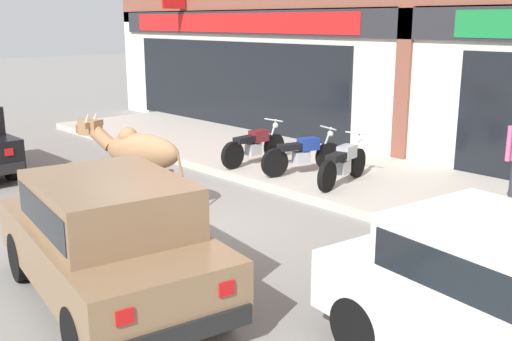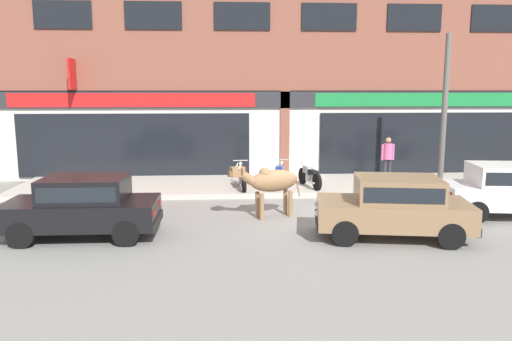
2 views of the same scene
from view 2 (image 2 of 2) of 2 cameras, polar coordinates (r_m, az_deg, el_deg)
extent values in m
plane|color=gray|center=(13.99, 6.02, -5.15)|extent=(90.00, 90.00, 0.00)
cube|color=#B7AFA3|center=(17.84, 3.92, -1.65)|extent=(19.00, 3.62, 0.17)
cube|color=brown|center=(19.82, 3.34, 18.51)|extent=(23.00, 0.55, 7.15)
cube|color=silver|center=(19.66, 3.20, 4.15)|extent=(23.00, 0.55, 3.40)
cube|color=#28282D|center=(19.26, 3.35, 8.06)|extent=(22.08, 0.08, 0.64)
cube|color=black|center=(19.55, -13.70, 2.83)|extent=(8.74, 0.10, 2.40)
cube|color=red|center=(19.41, -13.91, 7.81)|extent=(9.20, 0.05, 0.52)
cube|color=brown|center=(19.36, 3.30, 4.07)|extent=(0.36, 0.12, 3.40)
cube|color=black|center=(20.84, 19.23, 2.97)|extent=(8.74, 0.10, 2.40)
cube|color=#197A38|center=(20.71, 19.50, 7.64)|extent=(9.20, 0.05, 0.52)
cube|color=black|center=(20.19, -21.24, 16.27)|extent=(2.09, 0.06, 1.00)
cube|color=black|center=(19.49, -11.66, 16.97)|extent=(2.09, 0.06, 1.00)
cube|color=black|center=(19.32, -1.59, 17.22)|extent=(2.09, 0.06, 1.00)
cube|color=black|center=(19.70, 8.36, 16.98)|extent=(2.09, 0.06, 1.00)
cube|color=black|center=(20.59, 17.65, 16.31)|extent=(2.09, 0.06, 1.00)
cube|color=black|center=(21.94, 25.91, 15.38)|extent=(2.09, 0.06, 1.00)
cube|color=red|center=(19.52, -20.29, 10.31)|extent=(0.08, 0.80, 1.10)
ellipsoid|color=#936B47|center=(13.54, 2.08, -1.17)|extent=(1.49, 1.00, 0.60)
sphere|color=#936B47|center=(13.38, 1.02, -0.32)|extent=(0.32, 0.32, 0.32)
cylinder|color=#936B47|center=(13.37, 0.68, -4.20)|extent=(0.12, 0.12, 0.72)
cylinder|color=#936B47|center=(13.62, 0.16, -3.94)|extent=(0.12, 0.12, 0.72)
cylinder|color=#936B47|center=(13.75, 3.95, -3.83)|extent=(0.12, 0.12, 0.72)
cylinder|color=#936B47|center=(14.00, 3.38, -3.59)|extent=(0.12, 0.12, 0.72)
cylinder|color=#936B47|center=(13.17, -1.10, -0.81)|extent=(0.52, 0.39, 0.43)
cube|color=#936B47|center=(13.04, -2.15, -0.16)|extent=(0.42, 0.34, 0.26)
cube|color=brown|center=(12.98, -2.88, -0.39)|extent=(0.19, 0.20, 0.14)
cone|color=beige|center=(12.93, -1.82, 0.58)|extent=(0.13, 0.09, 0.19)
cone|color=beige|center=(13.11, -2.16, 0.70)|extent=(0.13, 0.09, 0.19)
cube|color=#936B47|center=(12.91, -1.55, 0.02)|extent=(0.09, 0.14, 0.10)
cube|color=#936B47|center=(13.20, -2.10, 0.23)|extent=(0.09, 0.14, 0.10)
cylinder|color=#936B47|center=(13.93, 4.79, -1.82)|extent=(0.17, 0.10, 0.60)
cylinder|color=black|center=(15.62, 22.10, -3.13)|extent=(0.62, 0.26, 0.60)
cylinder|color=black|center=(14.30, 23.87, -4.37)|extent=(0.62, 0.26, 0.60)
cube|color=white|center=(15.31, 27.09, -2.57)|extent=(3.68, 2.04, 0.60)
cube|color=white|center=(15.17, 26.91, -0.43)|extent=(2.07, 1.67, 0.56)
cube|color=black|center=(15.17, 26.91, -0.43)|extent=(1.92, 1.67, 0.35)
cube|color=black|center=(14.76, 20.83, -3.44)|extent=(0.32, 1.52, 0.20)
cube|color=red|center=(15.16, 20.28, -1.84)|extent=(0.05, 0.16, 0.14)
cube|color=red|center=(14.23, 21.38, -2.62)|extent=(0.05, 0.16, 0.14)
cylinder|color=black|center=(12.27, -25.30, -6.67)|extent=(0.60, 0.18, 0.60)
cylinder|color=black|center=(13.57, -23.05, -5.03)|extent=(0.60, 0.18, 0.60)
cylinder|color=black|center=(11.61, -14.63, -6.95)|extent=(0.60, 0.18, 0.60)
cylinder|color=black|center=(12.97, -13.40, -5.16)|extent=(0.60, 0.18, 0.60)
cube|color=black|center=(12.48, -19.25, -4.60)|extent=(3.50, 1.61, 0.60)
cube|color=black|center=(12.33, -18.95, -1.99)|extent=(1.90, 1.44, 0.56)
cube|color=black|center=(12.33, -18.95, -1.99)|extent=(1.75, 1.46, 0.35)
cube|color=black|center=(13.11, -26.52, -5.40)|extent=(0.12, 1.52, 0.20)
cube|color=black|center=(12.17, -11.30, -5.66)|extent=(0.12, 1.52, 0.20)
sphere|color=silver|center=(13.48, -25.94, -3.65)|extent=(0.14, 0.14, 0.14)
cube|color=red|center=(11.61, -11.57, -4.77)|extent=(0.03, 0.16, 0.14)
cube|color=red|center=(12.57, -10.93, -3.67)|extent=(0.03, 0.16, 0.14)
cylinder|color=black|center=(11.42, 10.15, -7.06)|extent=(0.62, 0.27, 0.60)
cylinder|color=black|center=(12.80, 9.62, -5.23)|extent=(0.62, 0.27, 0.60)
cylinder|color=black|center=(11.84, 21.39, -6.98)|extent=(0.62, 0.27, 0.60)
cylinder|color=black|center=(13.18, 19.69, -5.24)|extent=(0.62, 0.27, 0.60)
cube|color=#846647|center=(12.18, 15.33, -4.74)|extent=(3.70, 2.12, 0.60)
cube|color=#846647|center=(12.07, 15.92, -2.07)|extent=(2.10, 1.71, 0.56)
cube|color=black|center=(12.07, 15.92, -2.07)|extent=(1.95, 1.71, 0.35)
cube|color=black|center=(12.05, 7.12, -5.70)|extent=(0.35, 1.52, 0.20)
cube|color=black|center=(12.65, 23.06, -5.67)|extent=(0.35, 1.52, 0.20)
sphere|color=silver|center=(11.51, 7.07, -4.88)|extent=(0.14, 0.14, 0.14)
sphere|color=silver|center=(12.44, 6.94, -3.79)|extent=(0.14, 0.14, 0.14)
cube|color=red|center=(12.12, 23.98, -4.81)|extent=(0.05, 0.16, 0.14)
cube|color=red|center=(13.04, 22.61, -3.75)|extent=(0.05, 0.16, 0.14)
cylinder|color=black|center=(17.32, -1.77, -0.74)|extent=(0.13, 0.57, 0.56)
cylinder|color=black|center=(16.10, -1.36, -1.52)|extent=(0.13, 0.57, 0.56)
cube|color=#B2B5BA|center=(16.68, -1.57, -0.99)|extent=(0.22, 0.33, 0.24)
cube|color=maroon|center=(16.79, -1.62, -0.02)|extent=(0.26, 0.41, 0.24)
cube|color=black|center=(16.40, -1.49, -0.32)|extent=(0.25, 0.53, 0.12)
cylinder|color=#B2B5BA|center=(17.21, -1.75, 0.21)|extent=(0.06, 0.27, 0.59)
cylinder|color=#B2B5BA|center=(17.21, -1.77, 1.15)|extent=(0.52, 0.06, 0.03)
sphere|color=silver|center=(17.28, -1.79, 0.79)|extent=(0.12, 0.12, 0.12)
cylinder|color=#B2B5BA|center=(16.33, -1.83, -1.50)|extent=(0.09, 0.48, 0.06)
cylinder|color=black|center=(17.55, 2.90, -0.61)|extent=(0.23, 0.57, 0.56)
cylinder|color=black|center=(16.33, 2.33, -1.37)|extent=(0.23, 0.57, 0.56)
cube|color=#B2B5BA|center=(16.91, 2.62, -0.85)|extent=(0.27, 0.36, 0.24)
cube|color=navy|center=(17.02, 2.70, 0.10)|extent=(0.33, 0.45, 0.24)
cube|color=black|center=(16.64, 2.51, -0.19)|extent=(0.34, 0.56, 0.12)
cylinder|color=#B2B5BA|center=(17.44, 2.88, 0.33)|extent=(0.10, 0.27, 0.59)
cylinder|color=#B2B5BA|center=(17.44, 2.91, 1.26)|extent=(0.51, 0.16, 0.03)
sphere|color=silver|center=(17.51, 2.93, 0.89)|extent=(0.12, 0.12, 0.12)
cylinder|color=#B2B5BA|center=(16.59, 2.07, -1.33)|extent=(0.17, 0.48, 0.06)
cylinder|color=black|center=(17.63, 5.35, -0.59)|extent=(0.23, 0.57, 0.56)
cylinder|color=black|center=(16.50, 7.00, -1.32)|extent=(0.23, 0.57, 0.56)
cube|color=#B2B5BA|center=(17.04, 6.18, -0.82)|extent=(0.27, 0.36, 0.24)
cube|color=#A8AAB2|center=(17.14, 5.98, 0.12)|extent=(0.33, 0.45, 0.24)
cube|color=black|center=(16.78, 6.51, -0.16)|extent=(0.34, 0.56, 0.12)
cylinder|color=#B2B5BA|center=(17.52, 5.44, 0.34)|extent=(0.10, 0.27, 0.59)
cylinder|color=#B2B5BA|center=(17.52, 5.41, 1.26)|extent=(0.51, 0.15, 0.03)
sphere|color=silver|center=(17.59, 5.33, 0.90)|extent=(0.12, 0.12, 0.12)
cylinder|color=#B2B5BA|center=(16.68, 6.31, -1.32)|extent=(0.17, 0.48, 0.06)
cylinder|color=#2D2D33|center=(18.50, 15.00, 0.01)|extent=(0.11, 0.11, 0.82)
cylinder|color=#2D2D33|center=(18.42, 14.50, -0.01)|extent=(0.11, 0.11, 0.82)
cylinder|color=#DB5B93|center=(18.36, 14.84, 2.12)|extent=(0.32, 0.32, 0.56)
cylinder|color=#DB5B93|center=(18.47, 15.41, 2.05)|extent=(0.08, 0.08, 0.56)
cylinder|color=#DB5B93|center=(18.27, 14.25, 2.02)|extent=(0.08, 0.08, 0.56)
sphere|color=tan|center=(18.32, 14.89, 3.36)|extent=(0.20, 0.20, 0.20)
cylinder|color=#595651|center=(17.37, 20.71, 6.14)|extent=(0.18, 0.18, 5.04)
camera|label=1|loc=(12.64, 46.56, 4.68)|focal=42.00mm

